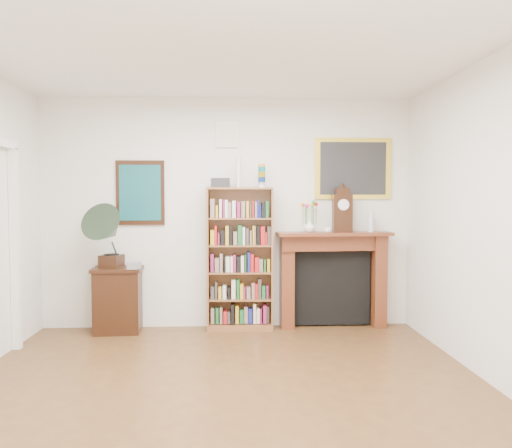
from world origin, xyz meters
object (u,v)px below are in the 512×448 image
(gramophone, at_px, (108,232))
(cd_stack, at_px, (134,265))
(flower_vase, at_px, (309,226))
(bottle_left, at_px, (371,222))
(side_cabinet, at_px, (118,300))
(teacup, at_px, (328,230))
(bottle_right, at_px, (371,224))
(fireplace, at_px, (333,271))
(mantel_clock, at_px, (342,211))
(bookshelf, at_px, (240,251))

(gramophone, bearing_deg, cd_stack, 1.63)
(flower_vase, xyz_separation_m, bottle_left, (0.75, -0.00, 0.05))
(gramophone, bearing_deg, flower_vase, 17.90)
(side_cabinet, height_order, teacup, teacup)
(teacup, distance_m, bottle_right, 0.57)
(bottle_left, bearing_deg, fireplace, 176.03)
(cd_stack, height_order, mantel_clock, mantel_clock)
(side_cabinet, height_order, mantel_clock, mantel_clock)
(side_cabinet, relative_size, bottle_right, 3.86)
(gramophone, height_order, bottle_left, gramophone)
(teacup, distance_m, bottle_left, 0.57)
(bookshelf, distance_m, side_cabinet, 1.55)
(bookshelf, xyz_separation_m, fireplace, (1.14, 0.06, -0.26))
(cd_stack, height_order, teacup, teacup)
(gramophone, xyz_separation_m, bottle_left, (3.12, 0.17, 0.10))
(side_cabinet, distance_m, mantel_clock, 2.88)
(fireplace, relative_size, gramophone, 1.86)
(gramophone, bearing_deg, teacup, 14.96)
(cd_stack, xyz_separation_m, mantel_clock, (2.47, 0.23, 0.62))
(teacup, bearing_deg, flower_vase, 149.71)
(bookshelf, xyz_separation_m, side_cabinet, (-1.44, -0.06, -0.57))
(cd_stack, height_order, flower_vase, flower_vase)
(cd_stack, distance_m, mantel_clock, 2.55)
(flower_vase, height_order, bottle_left, bottle_left)
(bookshelf, distance_m, mantel_clock, 1.33)
(teacup, bearing_deg, side_cabinet, 179.49)
(fireplace, height_order, gramophone, gramophone)
(gramophone, distance_m, flower_vase, 2.37)
(flower_vase, distance_m, bottle_left, 0.75)
(side_cabinet, distance_m, flower_vase, 2.45)
(gramophone, xyz_separation_m, bottle_right, (3.12, 0.16, 0.08))
(side_cabinet, xyz_separation_m, teacup, (2.49, -0.02, 0.82))
(fireplace, bearing_deg, bottle_left, -7.26)
(gramophone, xyz_separation_m, cd_stack, (0.30, -0.06, -0.39))
(cd_stack, bearing_deg, teacup, 2.97)
(fireplace, relative_size, bottle_right, 7.03)
(cd_stack, xyz_separation_m, bottle_right, (2.82, 0.23, 0.46))
(bottle_left, bearing_deg, bookshelf, -179.03)
(gramophone, bearing_deg, fireplace, 18.04)
(bookshelf, xyz_separation_m, cd_stack, (-1.22, -0.20, -0.14))
(side_cabinet, xyz_separation_m, mantel_clock, (2.69, 0.09, 1.04))
(fireplace, xyz_separation_m, bottle_left, (0.46, -0.03, 0.60))
(side_cabinet, distance_m, bottle_left, 3.17)
(flower_vase, bearing_deg, side_cabinet, -177.62)
(teacup, xyz_separation_m, bottle_left, (0.55, 0.11, 0.09))
(fireplace, height_order, bottle_right, bottle_right)
(bottle_left, bearing_deg, side_cabinet, -178.28)
(flower_vase, height_order, teacup, flower_vase)
(gramophone, bearing_deg, bottle_left, 16.84)
(bottle_left, bearing_deg, gramophone, -176.94)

